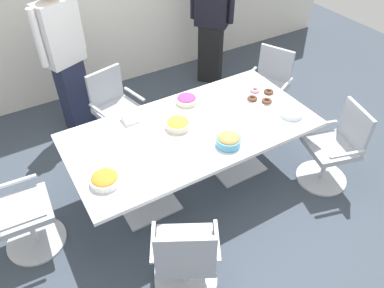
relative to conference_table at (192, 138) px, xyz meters
The scene contains 16 objects.
ground_plane 0.63m from the conference_table, ahead, with size 10.00×10.00×0.01m, color #3D4754.
conference_table is the anchor object (origin of this frame).
office_chair_0 1.71m from the conference_table, behind, with size 0.57×0.57×0.91m.
office_chair_1 1.23m from the conference_table, 123.18° to the right, with size 0.73×0.73×0.91m.
office_chair_2 1.49m from the conference_table, 28.27° to the right, with size 0.67×0.67×0.91m.
office_chair_3 1.58m from the conference_table, 21.28° to the left, with size 0.72×0.72×0.91m.
office_chair_4 1.16m from the conference_table, 110.00° to the left, with size 0.65×0.65×0.91m.
person_standing_0 1.81m from the conference_table, 113.58° to the left, with size 0.59×0.37×1.87m.
person_standing_1 2.19m from the conference_table, 52.15° to the left, with size 0.46×0.52×1.81m.
snack_bowl_candy_mix 0.47m from the conference_table, 66.75° to the left, with size 0.22×0.22×0.09m.
snack_bowl_chips_yellow 0.22m from the conference_table, 144.48° to the left, with size 0.24×0.24×0.10m.
snack_bowl_cookies 0.45m from the conference_table, 66.74° to the right, with size 0.23×0.23×0.11m.
snack_bowl_chips_orange 1.02m from the conference_table, 165.43° to the right, with size 0.25×0.25×0.09m.
donut_platter 0.92m from the conference_table, ahead, with size 0.34×0.34×0.04m.
plate_stack 1.04m from the conference_table, 18.61° to the right, with size 0.23×0.23×0.05m.
napkin_pile 0.64m from the conference_table, 137.79° to the left, with size 0.15×0.15×0.07m, color white.
Camera 1 is at (-1.44, -2.42, 2.99)m, focal length 34.90 mm.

